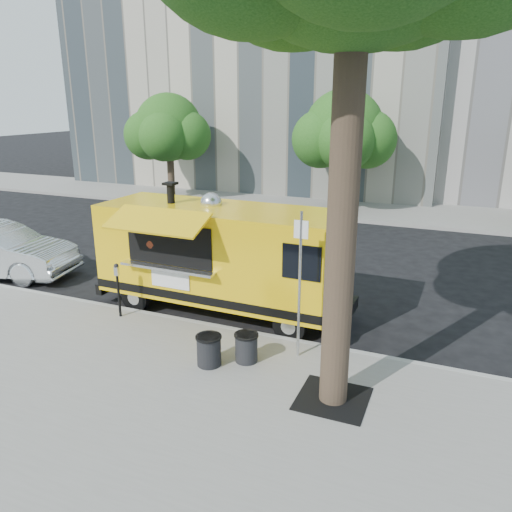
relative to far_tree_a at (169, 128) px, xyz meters
The scene contains 12 objects.
ground 16.30m from the far_tree_a, 50.89° to the right, with size 120.00×120.00×0.00m, color black.
sidewalk 19.48m from the far_tree_a, 58.47° to the right, with size 60.00×6.00×0.15m, color gray.
curb 16.99m from the far_tree_a, 52.92° to the right, with size 60.00×0.14×0.16m, color #999993.
far_sidewalk 10.73m from the far_tree_a, ahead, with size 60.00×5.00×0.15m, color gray.
tree_well 20.00m from the far_tree_a, 50.16° to the right, with size 1.20×1.20×0.02m, color black.
far_tree_a is the anchor object (origin of this frame).
far_tree_b 9.01m from the far_tree_a, ahead, with size 3.60×3.60×5.50m.
sign_post 18.14m from the far_tree_a, 50.17° to the right, with size 0.28×0.06×3.00m.
parking_meter 15.59m from the far_tree_a, 62.85° to the right, with size 0.11×0.11×1.33m.
food_truck 15.26m from the far_tree_a, 53.52° to the right, with size 6.47×3.01×3.17m.
trash_bin_left 18.27m from the far_tree_a, 53.56° to the right, with size 0.49×0.49×0.59m.
trash_bin_right 18.25m from the far_tree_a, 55.93° to the right, with size 0.51×0.51×0.62m.
Camera 1 is at (4.27, -10.29, 5.13)m, focal length 35.00 mm.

